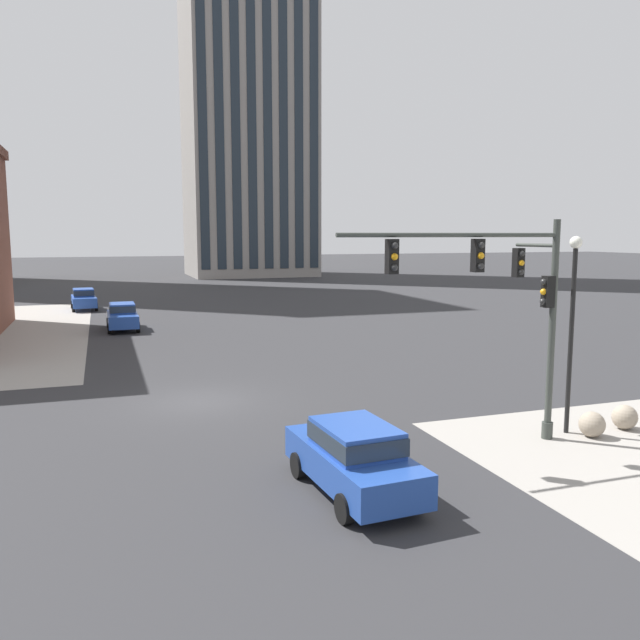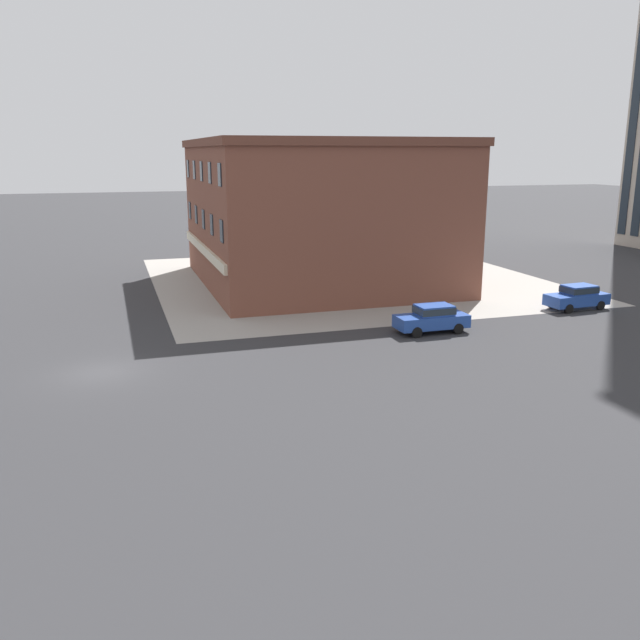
% 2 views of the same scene
% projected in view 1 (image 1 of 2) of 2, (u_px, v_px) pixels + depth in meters
% --- Properties ---
extents(ground_plane, '(320.00, 320.00, 0.00)m').
position_uv_depth(ground_plane, '(199.00, 401.00, 23.03)').
color(ground_plane, '#2D2D30').
extents(traffic_signal_main, '(6.79, 2.09, 6.39)m').
position_uv_depth(traffic_signal_main, '(511.00, 296.00, 18.02)').
color(traffic_signal_main, '#383D38').
rests_on(traffic_signal_main, ground).
extents(bollard_sphere_curb_a, '(0.76, 0.76, 0.76)m').
position_uv_depth(bollard_sphere_curb_a, '(592.00, 424.00, 18.92)').
color(bollard_sphere_curb_a, gray).
rests_on(bollard_sphere_curb_a, ground).
extents(bollard_sphere_curb_b, '(0.76, 0.76, 0.76)m').
position_uv_depth(bollard_sphere_curb_b, '(625.00, 417.00, 19.67)').
color(bollard_sphere_curb_b, gray).
rests_on(bollard_sphere_curb_b, ground).
extents(street_lamp_corner_near, '(0.36, 0.36, 5.91)m').
position_uv_depth(street_lamp_corner_near, '(572.00, 313.00, 18.88)').
color(street_lamp_corner_near, black).
rests_on(street_lamp_corner_near, ground).
extents(car_main_northbound_far, '(2.11, 4.50, 1.68)m').
position_uv_depth(car_main_northbound_far, '(354.00, 455.00, 14.70)').
color(car_main_northbound_far, '#23479E').
rests_on(car_main_northbound_far, ground).
extents(car_main_southbound_near, '(1.92, 4.41, 1.68)m').
position_uv_depth(car_main_southbound_near, '(122.00, 315.00, 40.09)').
color(car_main_southbound_near, '#23479E').
rests_on(car_main_southbound_near, ground).
extents(car_main_southbound_far, '(2.12, 4.51, 1.68)m').
position_uv_depth(car_main_southbound_far, '(84.00, 298.00, 50.88)').
color(car_main_southbound_far, '#23479E').
rests_on(car_main_southbound_far, ground).
extents(residential_tower_skyline_right, '(17.68, 14.51, 67.64)m').
position_uv_depth(residential_tower_skyline_right, '(247.00, 34.00, 89.72)').
color(residential_tower_skyline_right, gray).
rests_on(residential_tower_skyline_right, ground).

